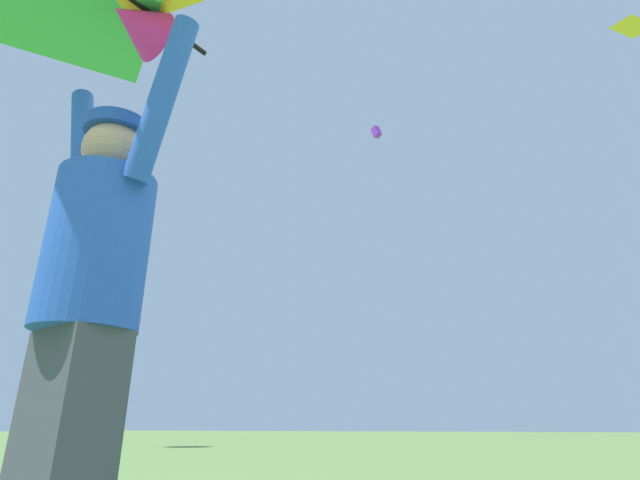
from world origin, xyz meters
name	(u,v)px	position (x,y,z in m)	size (l,w,h in m)	color
kite_flyer_person	(90,296)	(-0.38, -0.09, 0.94)	(0.81, 0.41, 1.92)	#424751
distant_kite_purple_low_right	(376,132)	(-6.83, 26.47, 19.33)	(0.79, 0.61, 0.86)	purple
distant_kite_magenta_high_left	(103,253)	(-10.56, 8.91, 5.43)	(1.37, 1.30, 2.90)	#DB2393
distant_kite_yellow_far_center	(633,25)	(4.26, 10.14, 9.56)	(0.80, 0.80, 0.41)	yellow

